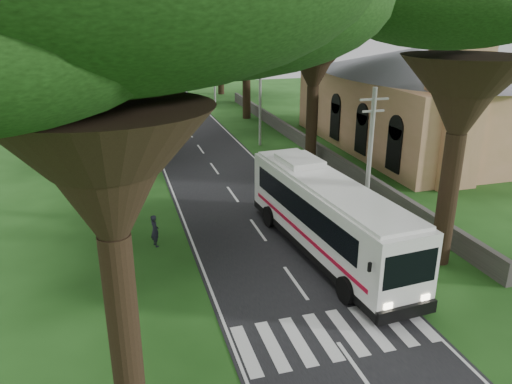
% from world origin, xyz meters
% --- Properties ---
extents(ground, '(140.00, 140.00, 0.00)m').
position_xyz_m(ground, '(0.00, 0.00, 0.00)').
color(ground, '#194012').
rests_on(ground, ground).
extents(road, '(8.00, 120.00, 0.04)m').
position_xyz_m(road, '(0.00, 25.00, 0.01)').
color(road, black).
rests_on(road, ground).
extents(crosswalk, '(8.00, 3.00, 0.01)m').
position_xyz_m(crosswalk, '(0.00, -2.00, 0.00)').
color(crosswalk, silver).
rests_on(crosswalk, ground).
extents(property_wall, '(0.35, 50.00, 1.20)m').
position_xyz_m(property_wall, '(9.00, 24.00, 0.60)').
color(property_wall, '#383533').
rests_on(property_wall, ground).
extents(church, '(14.00, 24.00, 11.60)m').
position_xyz_m(church, '(17.86, 21.55, 4.91)').
color(church, tan).
rests_on(church, ground).
extents(pole_near, '(1.60, 0.24, 8.00)m').
position_xyz_m(pole_near, '(5.50, 6.00, 4.18)').
color(pole_near, gray).
rests_on(pole_near, ground).
extents(pole_mid, '(1.60, 0.24, 8.00)m').
position_xyz_m(pole_mid, '(5.50, 26.00, 4.18)').
color(pole_mid, gray).
rests_on(pole_mid, ground).
extents(pole_far, '(1.60, 0.24, 8.00)m').
position_xyz_m(pole_far, '(5.50, 46.00, 4.18)').
color(pole_far, gray).
rests_on(pole_far, ground).
extents(tree_l_far, '(13.96, 13.96, 14.99)m').
position_xyz_m(tree_l_far, '(-8.50, 48.00, 11.89)').
color(tree_l_far, black).
rests_on(tree_l_far, ground).
extents(tree_r_mida, '(14.01, 14.01, 15.35)m').
position_xyz_m(tree_r_mida, '(8.00, 20.00, 12.23)').
color(tree_r_mida, black).
rests_on(tree_r_mida, ground).
extents(tree_r_midb, '(13.48, 13.48, 15.34)m').
position_xyz_m(tree_r_midb, '(7.50, 38.00, 12.30)').
color(tree_r_midb, black).
rests_on(tree_r_midb, ground).
extents(tree_r_far, '(13.58, 13.58, 14.19)m').
position_xyz_m(tree_r_far, '(8.50, 56.00, 11.16)').
color(tree_r_far, black).
rests_on(tree_r_far, ground).
extents(coach_bus, '(3.87, 13.24, 3.85)m').
position_xyz_m(coach_bus, '(2.47, 4.42, 2.07)').
color(coach_bus, white).
rests_on(coach_bus, ground).
extents(distant_car_a, '(2.77, 4.20, 1.33)m').
position_xyz_m(distant_car_a, '(-2.75, 38.56, 0.69)').
color(distant_car_a, '#A1A0A5').
rests_on(distant_car_a, road).
extents(distant_car_b, '(2.38, 3.81, 1.18)m').
position_xyz_m(distant_car_b, '(-0.90, 57.87, 0.62)').
color(distant_car_b, navy).
rests_on(distant_car_b, road).
extents(distant_car_c, '(2.43, 4.79, 1.33)m').
position_xyz_m(distant_car_c, '(1.50, 62.39, 0.70)').
color(distant_car_c, maroon).
rests_on(distant_car_c, road).
extents(pedestrian, '(0.58, 0.72, 1.73)m').
position_xyz_m(pedestrian, '(-5.69, 7.63, 0.86)').
color(pedestrian, black).
rests_on(pedestrian, ground).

